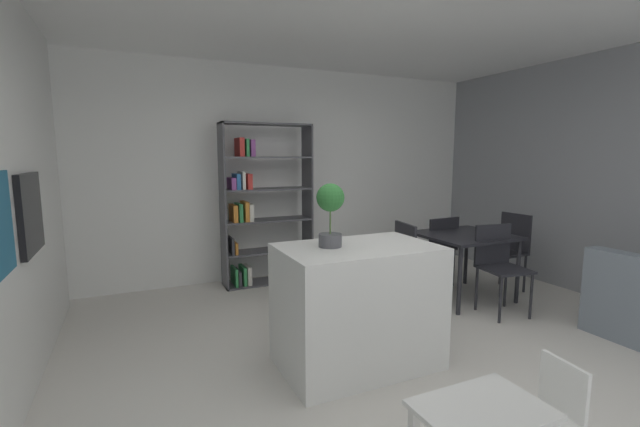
{
  "coord_description": "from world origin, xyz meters",
  "views": [
    {
      "loc": [
        -1.72,
        -2.54,
        1.61
      ],
      "look_at": [
        -0.13,
        0.93,
        1.08
      ],
      "focal_mm": 23.43,
      "sensor_mm": 36.0,
      "label": 1
    }
  ],
  "objects_px": {
    "potted_plant_on_island": "(330,208)",
    "built_in_oven": "(30,213)",
    "dining_chair_island_side": "(413,257)",
    "dining_chair_window_side": "(508,245)",
    "child_table": "(481,425)",
    "kitchen_island": "(357,306)",
    "dining_table": "(464,241)",
    "dining_chair_far": "(437,244)",
    "open_bookshelf": "(258,206)",
    "child_chair_right": "(550,412)",
    "dining_chair_near": "(499,260)"
  },
  "relations": [
    {
      "from": "open_bookshelf",
      "to": "child_table",
      "type": "xyz_separation_m",
      "value": [
        -0.02,
        -3.69,
        -0.61
      ]
    },
    {
      "from": "dining_chair_far",
      "to": "potted_plant_on_island",
      "type": "bearing_deg",
      "value": 26.52
    },
    {
      "from": "dining_chair_island_side",
      "to": "child_chair_right",
      "type": "bearing_deg",
      "value": 167.91
    },
    {
      "from": "potted_plant_on_island",
      "to": "child_table",
      "type": "distance_m",
      "value": 1.67
    },
    {
      "from": "dining_chair_window_side",
      "to": "dining_chair_island_side",
      "type": "bearing_deg",
      "value": -92.5
    },
    {
      "from": "kitchen_island",
      "to": "potted_plant_on_island",
      "type": "distance_m",
      "value": 0.79
    },
    {
      "from": "potted_plant_on_island",
      "to": "built_in_oven",
      "type": "bearing_deg",
      "value": 159.82
    },
    {
      "from": "built_in_oven",
      "to": "open_bookshelf",
      "type": "height_order",
      "value": "open_bookshelf"
    },
    {
      "from": "dining_chair_window_side",
      "to": "open_bookshelf",
      "type": "bearing_deg",
      "value": -121.22
    },
    {
      "from": "child_table",
      "to": "dining_chair_window_side",
      "type": "bearing_deg",
      "value": 39.68
    },
    {
      "from": "child_table",
      "to": "child_chair_right",
      "type": "height_order",
      "value": "child_chair_right"
    },
    {
      "from": "child_chair_right",
      "to": "open_bookshelf",
      "type": "bearing_deg",
      "value": -166.72
    },
    {
      "from": "dining_chair_island_side",
      "to": "dining_chair_window_side",
      "type": "xyz_separation_m",
      "value": [
        1.38,
        -0.01,
        0.01
      ]
    },
    {
      "from": "dining_chair_island_side",
      "to": "kitchen_island",
      "type": "bearing_deg",
      "value": 134.37
    },
    {
      "from": "dining_chair_island_side",
      "to": "dining_chair_near",
      "type": "distance_m",
      "value": 0.86
    },
    {
      "from": "child_chair_right",
      "to": "dining_table",
      "type": "height_order",
      "value": "dining_table"
    },
    {
      "from": "kitchen_island",
      "to": "dining_table",
      "type": "xyz_separation_m",
      "value": [
        1.85,
        0.84,
        0.19
      ]
    },
    {
      "from": "dining_table",
      "to": "dining_chair_far",
      "type": "xyz_separation_m",
      "value": [
        0.01,
        0.47,
        -0.12
      ]
    },
    {
      "from": "open_bookshelf",
      "to": "dining_chair_island_side",
      "type": "xyz_separation_m",
      "value": [
        1.27,
        -1.47,
        -0.45
      ]
    },
    {
      "from": "open_bookshelf",
      "to": "dining_chair_window_side",
      "type": "xyz_separation_m",
      "value": [
        2.65,
        -1.48,
        -0.44
      ]
    },
    {
      "from": "kitchen_island",
      "to": "dining_chair_island_side",
      "type": "distance_m",
      "value": 1.44
    },
    {
      "from": "dining_chair_island_side",
      "to": "dining_chair_window_side",
      "type": "distance_m",
      "value": 1.38
    },
    {
      "from": "open_bookshelf",
      "to": "dining_chair_island_side",
      "type": "height_order",
      "value": "open_bookshelf"
    },
    {
      "from": "child_table",
      "to": "child_chair_right",
      "type": "xyz_separation_m",
      "value": [
        0.46,
        -0.01,
        -0.06
      ]
    },
    {
      "from": "child_table",
      "to": "dining_chair_far",
      "type": "height_order",
      "value": "dining_chair_far"
    },
    {
      "from": "kitchen_island",
      "to": "dining_chair_window_side",
      "type": "distance_m",
      "value": 2.68
    },
    {
      "from": "dining_chair_near",
      "to": "potted_plant_on_island",
      "type": "bearing_deg",
      "value": -163.42
    },
    {
      "from": "kitchen_island",
      "to": "potted_plant_on_island",
      "type": "bearing_deg",
      "value": 162.93
    },
    {
      "from": "kitchen_island",
      "to": "open_bookshelf",
      "type": "xyz_separation_m",
      "value": [
        -0.1,
        2.32,
        0.52
      ]
    },
    {
      "from": "dining_chair_island_side",
      "to": "dining_chair_window_side",
      "type": "bearing_deg",
      "value": -82.23
    },
    {
      "from": "built_in_oven",
      "to": "dining_table",
      "type": "distance_m",
      "value": 4.08
    },
    {
      "from": "child_table",
      "to": "dining_chair_near",
      "type": "height_order",
      "value": "dining_chair_near"
    },
    {
      "from": "dining_table",
      "to": "dining_chair_far",
      "type": "height_order",
      "value": "dining_chair_far"
    },
    {
      "from": "dining_table",
      "to": "kitchen_island",
      "type": "bearing_deg",
      "value": -155.68
    },
    {
      "from": "child_table",
      "to": "dining_table",
      "type": "bearing_deg",
      "value": 48.22
    },
    {
      "from": "kitchen_island",
      "to": "potted_plant_on_island",
      "type": "xyz_separation_m",
      "value": [
        -0.2,
        0.06,
        0.76
      ]
    },
    {
      "from": "dining_chair_island_side",
      "to": "potted_plant_on_island",
      "type": "bearing_deg",
      "value": 128.17
    },
    {
      "from": "child_chair_right",
      "to": "dining_table",
      "type": "distance_m",
      "value": 2.7
    },
    {
      "from": "dining_table",
      "to": "dining_chair_window_side",
      "type": "relative_size",
      "value": 1.02
    },
    {
      "from": "child_chair_right",
      "to": "child_table",
      "type": "bearing_deg",
      "value": -84.27
    },
    {
      "from": "open_bookshelf",
      "to": "child_chair_right",
      "type": "height_order",
      "value": "open_bookshelf"
    },
    {
      "from": "dining_chair_island_side",
      "to": "dining_chair_window_side",
      "type": "height_order",
      "value": "dining_chair_window_side"
    },
    {
      "from": "built_in_oven",
      "to": "dining_chair_island_side",
      "type": "distance_m",
      "value": 3.42
    },
    {
      "from": "child_chair_right",
      "to": "dining_chair_window_side",
      "type": "xyz_separation_m",
      "value": [
        2.21,
        2.22,
        0.22
      ]
    },
    {
      "from": "dining_table",
      "to": "dining_chair_far",
      "type": "bearing_deg",
      "value": 89.08
    },
    {
      "from": "potted_plant_on_island",
      "to": "open_bookshelf",
      "type": "relative_size",
      "value": 0.24
    },
    {
      "from": "potted_plant_on_island",
      "to": "child_table",
      "type": "xyz_separation_m",
      "value": [
        0.08,
        -1.43,
        -0.85
      ]
    },
    {
      "from": "open_bookshelf",
      "to": "child_table",
      "type": "distance_m",
      "value": 3.74
    },
    {
      "from": "potted_plant_on_island",
      "to": "open_bookshelf",
      "type": "bearing_deg",
      "value": 87.45
    },
    {
      "from": "kitchen_island",
      "to": "child_table",
      "type": "distance_m",
      "value": 1.38
    }
  ]
}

